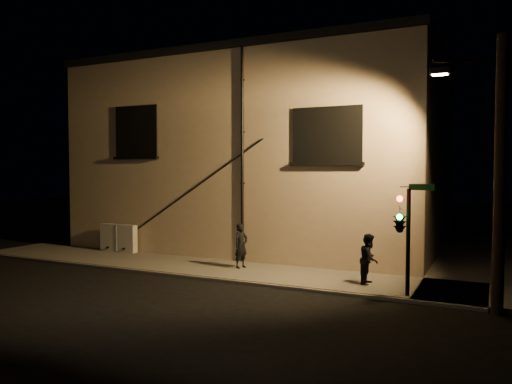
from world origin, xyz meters
The scene contains 8 objects.
ground centered at (0.00, 0.00, 0.00)m, with size 90.00×90.00×0.00m, color black.
sidewalk centered at (1.22, 4.39, 0.06)m, with size 21.00×16.00×0.12m.
building centered at (-3.00, 8.99, 4.40)m, with size 16.20×12.23×8.80m.
utility_cabinet centered at (-7.82, 2.70, 0.72)m, with size 1.83×0.31×1.20m, color silver.
pedestrian_a centered at (-1.28, 1.81, 0.94)m, with size 0.60×0.39×1.64m, color black.
pedestrian_b centered at (3.55, 1.29, 0.91)m, with size 0.77×0.60×1.59m, color black.
traffic_signal centered at (4.68, 0.19, 2.27)m, with size 1.32×1.89×3.21m.
streetlamp_pole centered at (7.11, -0.12, 3.80)m, with size 2.02×1.39×7.16m.
Camera 1 is at (7.09, -14.36, 3.74)m, focal length 35.00 mm.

